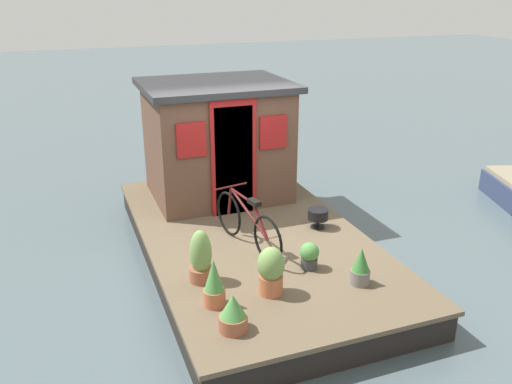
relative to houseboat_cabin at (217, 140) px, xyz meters
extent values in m
plane|color=#4C5B60|center=(-1.63, 0.00, -1.39)|extent=(60.00, 60.00, 0.00)
cube|color=brown|center=(-1.63, 0.00, -1.00)|extent=(5.48, 3.02, 0.06)
cube|color=black|center=(-1.63, 0.00, -1.21)|extent=(5.37, 2.96, 0.37)
cube|color=brown|center=(0.01, 0.00, -0.06)|extent=(1.71, 2.15, 1.82)
cube|color=#28282B|center=(0.01, 0.00, 0.90)|extent=(1.91, 2.35, 0.10)
cube|color=#144733|center=(-0.87, 0.00, -0.12)|extent=(0.04, 0.60, 1.70)
cube|color=maroon|center=(-0.87, 0.00, -0.07)|extent=(0.03, 0.72, 1.80)
cube|color=maroon|center=(-0.87, -0.65, 0.28)|extent=(0.03, 0.44, 0.52)
cube|color=maroon|center=(-0.87, 0.65, 0.28)|extent=(0.03, 0.44, 0.52)
torus|color=black|center=(-1.57, 0.32, -0.65)|extent=(0.64, 0.17, 0.64)
torus|color=black|center=(-2.55, 0.11, -0.65)|extent=(0.64, 0.17, 0.64)
cylinder|color=#4C1414|center=(-2.10, 0.21, -0.44)|extent=(0.92, 0.23, 0.44)
cylinder|color=#4C1414|center=(-1.94, 0.24, -0.25)|extent=(0.60, 0.16, 0.06)
cylinder|color=#4C1414|center=(-2.39, 0.14, -0.46)|extent=(0.35, 0.11, 0.40)
cylinder|color=#4C1414|center=(-1.61, 0.31, -0.44)|extent=(0.12, 0.06, 0.42)
cube|color=black|center=(-2.24, 0.18, -0.24)|extent=(0.22, 0.14, 0.06)
cylinder|color=#4C1414|center=(-1.65, 0.30, -0.21)|extent=(0.13, 0.49, 0.02)
cylinder|color=#B2603D|center=(-3.26, 0.35, -0.85)|extent=(0.28, 0.28, 0.23)
ellipsoid|color=#70934C|center=(-3.26, 0.35, -0.59)|extent=(0.32, 0.32, 0.42)
cylinder|color=#38383D|center=(-2.88, -0.32, -0.90)|extent=(0.21, 0.21, 0.14)
sphere|color=#4C8942|center=(-2.88, -0.32, -0.74)|extent=(0.25, 0.25, 0.25)
cylinder|color=#935138|center=(-3.79, 0.99, -0.89)|extent=(0.31, 0.31, 0.17)
cone|color=#4C8942|center=(-3.79, 0.99, -0.68)|extent=(0.27, 0.27, 0.25)
cylinder|color=#B2603D|center=(-3.27, 1.04, -0.87)|extent=(0.25, 0.25, 0.19)
cone|color=#4C8942|center=(-3.27, 1.04, -0.59)|extent=(0.22, 0.22, 0.38)
cylinder|color=#935138|center=(-2.70, 1.03, -0.88)|extent=(0.29, 0.29, 0.18)
ellipsoid|color=#70934C|center=(-2.70, 1.03, -0.59)|extent=(0.27, 0.27, 0.58)
cylinder|color=slate|center=(-3.44, -0.73, -0.88)|extent=(0.23, 0.23, 0.18)
cone|color=#387533|center=(-3.44, -0.73, -0.64)|extent=(0.21, 0.21, 0.29)
cylinder|color=black|center=(-1.81, -0.98, -0.76)|extent=(0.30, 0.30, 0.15)
cylinder|color=black|center=(-1.81, -0.98, -0.90)|extent=(0.04, 0.04, 0.13)
cylinder|color=black|center=(-1.81, -0.98, -0.96)|extent=(0.21, 0.21, 0.02)
camera|label=1|loc=(-8.30, 2.43, 2.40)|focal=37.87mm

